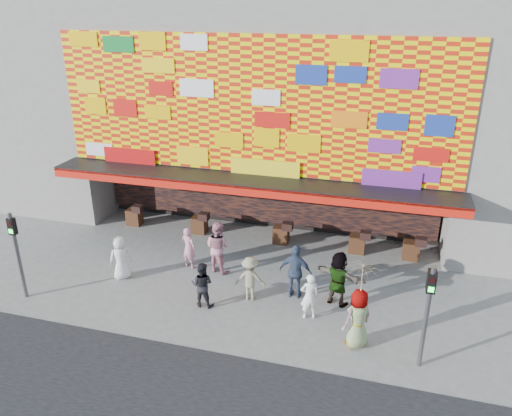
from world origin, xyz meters
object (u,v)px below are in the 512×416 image
object	(u,v)px
ped_a	(121,258)
ped_i	(218,247)
parasol	(362,279)
ped_c	(202,285)
ped_e	(296,272)
ped_b	(189,248)
ped_g	(358,319)
ped_d	(250,279)
signal_right	(428,307)
ped_h	(309,296)
signal_left	(16,246)
ped_f	(338,279)

from	to	relation	value
ped_a	ped_i	bearing A→B (deg)	162.15
parasol	ped_c	bearing A→B (deg)	171.73
ped_a	ped_e	distance (m)	6.09
ped_a	ped_c	bearing A→B (deg)	123.97
ped_b	ped_i	bearing A→B (deg)	-162.88
ped_g	ped_c	bearing A→B (deg)	-50.98
ped_d	parasol	size ratio (longest dim) A/B	0.81
ped_d	ped_g	size ratio (longest dim) A/B	0.85
signal_right	ped_h	xyz separation A→B (m)	(-3.23, 1.35, -1.10)
parasol	signal_right	bearing A→B (deg)	-13.11
signal_right	ped_a	bearing A→B (deg)	168.99
ped_g	ped_h	distance (m)	1.80
signal_left	ped_h	xyz separation A→B (m)	(9.17, 1.35, -1.10)
ped_d	ped_h	distance (m)	2.08
ped_a	ped_b	distance (m)	2.38
ped_b	ped_c	bearing A→B (deg)	136.44
ped_b	ped_c	world-z (taller)	ped_b
ped_c	ped_d	size ratio (longest dim) A/B	1.00
ped_g	parasol	distance (m)	1.27
ped_e	ped_i	world-z (taller)	ped_i
ped_b	ped_e	xyz separation A→B (m)	(4.10, -0.87, 0.14)
signal_left	signal_right	size ratio (longest dim) A/B	1.00
ped_g	signal_left	bearing A→B (deg)	-40.58
signal_left	ped_c	world-z (taller)	signal_left
ped_c	ped_i	xyz separation A→B (m)	(-0.26, 2.21, 0.20)
signal_right	ped_f	world-z (taller)	signal_right
ped_a	ped_g	xyz separation A→B (m)	(8.23, -1.54, 0.10)
ped_c	ped_i	world-z (taller)	ped_i
ped_c	ped_h	distance (m)	3.39
signal_left	ped_i	size ratio (longest dim) A/B	1.57
ped_g	ped_i	xyz separation A→B (m)	(-5.16, 2.92, 0.06)
ped_c	ped_g	bearing A→B (deg)	170.41
signal_right	ped_h	bearing A→B (deg)	157.33
ped_b	ped_d	size ratio (longest dim) A/B	1.05
signal_right	ped_a	xyz separation A→B (m)	(-9.94, 1.94, -1.07)
signal_right	ped_b	distance (m)	8.68
ped_e	ped_b	bearing A→B (deg)	-5.83
ped_f	parasol	bearing A→B (deg)	131.37
ped_c	ped_f	distance (m)	4.31
signal_left	ped_d	world-z (taller)	signal_left
signal_right	ped_i	xyz separation A→B (m)	(-6.87, 3.32, -0.91)
ped_b	ped_f	bearing A→B (deg)	-175.26
ped_a	ped_b	world-z (taller)	ped_a
ped_c	ped_f	bearing A→B (deg)	-164.53
ped_b	ped_e	world-z (taller)	ped_e
signal_left	ped_c	xyz separation A→B (m)	(5.79, 1.11, -1.11)
ped_i	parasol	world-z (taller)	parasol
signal_right	ped_c	size ratio (longest dim) A/B	1.99
ped_f	ped_c	bearing A→B (deg)	36.42
signal_right	ped_e	bearing A→B (deg)	148.23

